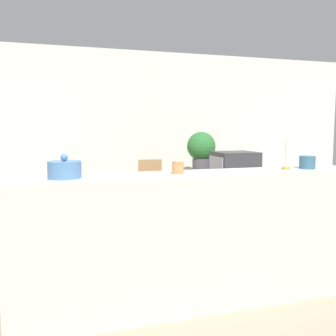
{
  "coord_description": "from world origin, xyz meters",
  "views": [
    {
      "loc": [
        -1.08,
        -2.96,
        1.4
      ],
      "look_at": [
        0.43,
        1.86,
        0.85
      ],
      "focal_mm": 40.0,
      "sensor_mm": 36.0,
      "label": 1
    }
  ],
  "objects_px": {
    "television": "(234,171)",
    "couch": "(91,222)",
    "decorative_bowl": "(65,169)",
    "wooden_chair": "(152,184)",
    "potted_plant": "(201,148)"
  },
  "relations": [
    {
      "from": "television",
      "to": "couch",
      "type": "bearing_deg",
      "value": -166.2
    },
    {
      "from": "decorative_bowl",
      "to": "couch",
      "type": "bearing_deg",
      "value": 78.87
    },
    {
      "from": "wooden_chair",
      "to": "decorative_bowl",
      "type": "bearing_deg",
      "value": -114.61
    },
    {
      "from": "potted_plant",
      "to": "couch",
      "type": "bearing_deg",
      "value": -145.4
    },
    {
      "from": "television",
      "to": "wooden_chair",
      "type": "distance_m",
      "value": 1.44
    },
    {
      "from": "wooden_chair",
      "to": "couch",
      "type": "bearing_deg",
      "value": -126.65
    },
    {
      "from": "couch",
      "to": "decorative_bowl",
      "type": "height_order",
      "value": "decorative_bowl"
    },
    {
      "from": "potted_plant",
      "to": "decorative_bowl",
      "type": "xyz_separation_m",
      "value": [
        -2.27,
        -3.04,
        0.06
      ]
    },
    {
      "from": "television",
      "to": "potted_plant",
      "type": "bearing_deg",
      "value": 102.95
    },
    {
      "from": "decorative_bowl",
      "to": "potted_plant",
      "type": "bearing_deg",
      "value": 53.23
    },
    {
      "from": "couch",
      "to": "potted_plant",
      "type": "xyz_separation_m",
      "value": [
        1.94,
        1.34,
        0.76
      ]
    },
    {
      "from": "wooden_chair",
      "to": "potted_plant",
      "type": "height_order",
      "value": "potted_plant"
    },
    {
      "from": "decorative_bowl",
      "to": "wooden_chair",
      "type": "bearing_deg",
      "value": 65.39
    },
    {
      "from": "couch",
      "to": "potted_plant",
      "type": "height_order",
      "value": "potted_plant"
    },
    {
      "from": "couch",
      "to": "wooden_chair",
      "type": "height_order",
      "value": "couch"
    }
  ]
}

